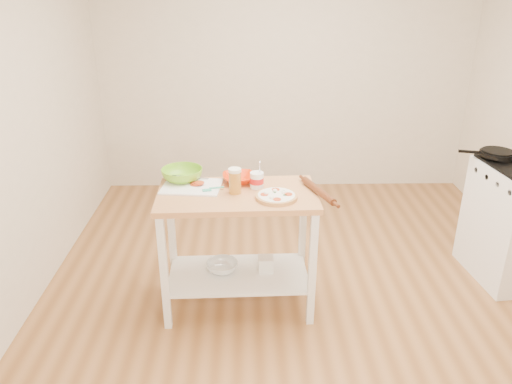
{
  "coord_description": "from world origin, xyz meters",
  "views": [
    {
      "loc": [
        -0.42,
        -3.12,
        2.25
      ],
      "look_at": [
        -0.36,
        0.02,
        0.88
      ],
      "focal_mm": 35.0,
      "sensor_mm": 36.0,
      "label": 1
    }
  ],
  "objects_px": {
    "prep_island": "(238,226)",
    "knife": "(185,177)",
    "pizza": "(276,196)",
    "shelf_bin": "(266,264)",
    "cutting_board": "(192,186)",
    "orange_bowl": "(239,178)",
    "shelf_glass_bowl": "(222,267)",
    "beer_pint": "(235,181)",
    "skillet": "(496,154)",
    "green_bowl": "(182,175)",
    "spatula": "(212,189)",
    "rolling_pin": "(318,191)",
    "yogurt_tub": "(257,180)"
  },
  "relations": [
    {
      "from": "spatula",
      "to": "green_bowl",
      "type": "height_order",
      "value": "green_bowl"
    },
    {
      "from": "knife",
      "to": "shelf_bin",
      "type": "relative_size",
      "value": 2.5
    },
    {
      "from": "yogurt_tub",
      "to": "spatula",
      "type": "bearing_deg",
      "value": -171.01
    },
    {
      "from": "spatula",
      "to": "rolling_pin",
      "type": "height_order",
      "value": "rolling_pin"
    },
    {
      "from": "prep_island",
      "to": "knife",
      "type": "relative_size",
      "value": 4.03
    },
    {
      "from": "orange_bowl",
      "to": "shelf_bin",
      "type": "bearing_deg",
      "value": -38.9
    },
    {
      "from": "knife",
      "to": "shelf_bin",
      "type": "bearing_deg",
      "value": -8.52
    },
    {
      "from": "orange_bowl",
      "to": "prep_island",
      "type": "bearing_deg",
      "value": -93.01
    },
    {
      "from": "beer_pint",
      "to": "shelf_bin",
      "type": "height_order",
      "value": "beer_pint"
    },
    {
      "from": "pizza",
      "to": "green_bowl",
      "type": "bearing_deg",
      "value": 153.85
    },
    {
      "from": "spatula",
      "to": "yogurt_tub",
      "type": "relative_size",
      "value": 0.73
    },
    {
      "from": "skillet",
      "to": "shelf_bin",
      "type": "distance_m",
      "value": 1.99
    },
    {
      "from": "cutting_board",
      "to": "shelf_bin",
      "type": "relative_size",
      "value": 3.94
    },
    {
      "from": "prep_island",
      "to": "skillet",
      "type": "bearing_deg",
      "value": 15.2
    },
    {
      "from": "spatula",
      "to": "green_bowl",
      "type": "xyz_separation_m",
      "value": [
        -0.22,
        0.19,
        0.03
      ]
    },
    {
      "from": "rolling_pin",
      "to": "yogurt_tub",
      "type": "bearing_deg",
      "value": 164.06
    },
    {
      "from": "rolling_pin",
      "to": "shelf_bin",
      "type": "relative_size",
      "value": 3.81
    },
    {
      "from": "knife",
      "to": "green_bowl",
      "type": "bearing_deg",
      "value": -114.98
    },
    {
      "from": "spatula",
      "to": "orange_bowl",
      "type": "distance_m",
      "value": 0.24
    },
    {
      "from": "pizza",
      "to": "rolling_pin",
      "type": "xyz_separation_m",
      "value": [
        0.28,
        0.06,
        0.01
      ]
    },
    {
      "from": "skillet",
      "to": "green_bowl",
      "type": "relative_size",
      "value": 1.42
    },
    {
      "from": "skillet",
      "to": "shelf_glass_bowl",
      "type": "xyz_separation_m",
      "value": [
        -2.12,
        -0.51,
        -0.68
      ]
    },
    {
      "from": "cutting_board",
      "to": "orange_bowl",
      "type": "relative_size",
      "value": 1.88
    },
    {
      "from": "skillet",
      "to": "knife",
      "type": "bearing_deg",
      "value": -158.8
    },
    {
      "from": "pizza",
      "to": "knife",
      "type": "bearing_deg",
      "value": 151.85
    },
    {
      "from": "green_bowl",
      "to": "rolling_pin",
      "type": "bearing_deg",
      "value": -15.49
    },
    {
      "from": "orange_bowl",
      "to": "beer_pint",
      "type": "relative_size",
      "value": 1.32
    },
    {
      "from": "shelf_bin",
      "to": "skillet",
      "type": "bearing_deg",
      "value": 15.7
    },
    {
      "from": "knife",
      "to": "orange_bowl",
      "type": "height_order",
      "value": "orange_bowl"
    },
    {
      "from": "pizza",
      "to": "cutting_board",
      "type": "distance_m",
      "value": 0.61
    },
    {
      "from": "spatula",
      "to": "prep_island",
      "type": "bearing_deg",
      "value": -22.09
    },
    {
      "from": "shelf_bin",
      "to": "beer_pint",
      "type": "bearing_deg",
      "value": -169.85
    },
    {
      "from": "cutting_board",
      "to": "beer_pint",
      "type": "relative_size",
      "value": 2.47
    },
    {
      "from": "cutting_board",
      "to": "green_bowl",
      "type": "height_order",
      "value": "green_bowl"
    },
    {
      "from": "shelf_bin",
      "to": "prep_island",
      "type": "bearing_deg",
      "value": -169.44
    },
    {
      "from": "prep_island",
      "to": "cutting_board",
      "type": "xyz_separation_m",
      "value": [
        -0.32,
        0.1,
        0.26
      ]
    },
    {
      "from": "skillet",
      "to": "green_bowl",
      "type": "bearing_deg",
      "value": -158.36
    },
    {
      "from": "prep_island",
      "to": "orange_bowl",
      "type": "relative_size",
      "value": 4.79
    },
    {
      "from": "orange_bowl",
      "to": "yogurt_tub",
      "type": "distance_m",
      "value": 0.17
    },
    {
      "from": "pizza",
      "to": "shelf_glass_bowl",
      "type": "distance_m",
      "value": 0.74
    },
    {
      "from": "knife",
      "to": "green_bowl",
      "type": "distance_m",
      "value": 0.04
    },
    {
      "from": "pizza",
      "to": "shelf_bin",
      "type": "xyz_separation_m",
      "value": [
        -0.06,
        0.13,
        -0.6
      ]
    },
    {
      "from": "prep_island",
      "to": "rolling_pin",
      "type": "distance_m",
      "value": 0.61
    },
    {
      "from": "spatula",
      "to": "green_bowl",
      "type": "relative_size",
      "value": 0.51
    },
    {
      "from": "prep_island",
      "to": "beer_pint",
      "type": "height_order",
      "value": "beer_pint"
    },
    {
      "from": "green_bowl",
      "to": "rolling_pin",
      "type": "relative_size",
      "value": 0.7
    },
    {
      "from": "orange_bowl",
      "to": "shelf_glass_bowl",
      "type": "bearing_deg",
      "value": -129.55
    },
    {
      "from": "pizza",
      "to": "shelf_bin",
      "type": "relative_size",
      "value": 2.56
    },
    {
      "from": "pizza",
      "to": "orange_bowl",
      "type": "distance_m",
      "value": 0.38
    },
    {
      "from": "skillet",
      "to": "knife",
      "type": "distance_m",
      "value": 2.4
    }
  ]
}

